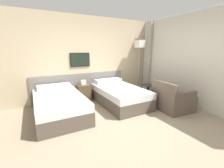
{
  "coord_description": "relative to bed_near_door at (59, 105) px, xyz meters",
  "views": [
    {
      "loc": [
        -1.78,
        -2.56,
        1.66
      ],
      "look_at": [
        0.22,
        1.16,
        0.67
      ],
      "focal_mm": 24.0,
      "sensor_mm": 36.0,
      "label": 1
    }
  ],
  "objects": [
    {
      "name": "ground_plane",
      "position": [
        1.26,
        -1.23,
        -0.27
      ],
      "size": [
        16.0,
        16.0,
        0.0
      ],
      "primitive_type": "plane",
      "color": "gray"
    },
    {
      "name": "wall_headboard",
      "position": [
        1.24,
        1.04,
        1.02
      ],
      "size": [
        10.0,
        0.1,
        2.7
      ],
      "color": "#C6B28E",
      "rests_on": "ground_plane"
    },
    {
      "name": "wall_window",
      "position": [
        3.55,
        -1.25,
        1.07
      ],
      "size": [
        0.21,
        4.74,
        2.7
      ],
      "color": "white",
      "rests_on": "ground_plane"
    },
    {
      "name": "bed_near_door",
      "position": [
        0.0,
        0.0,
        0.0
      ],
      "size": [
        1.14,
        1.97,
        0.65
      ],
      "color": "brown",
      "rests_on": "ground_plane"
    },
    {
      "name": "bed_near_window",
      "position": [
        1.77,
        0.0,
        0.0
      ],
      "size": [
        1.14,
        1.97,
        0.65
      ],
      "color": "brown",
      "rests_on": "ground_plane"
    },
    {
      "name": "nightstand",
      "position": [
        0.88,
        0.75,
        0.02
      ],
      "size": [
        0.4,
        0.36,
        0.69
      ],
      "color": "brown",
      "rests_on": "ground_plane"
    },
    {
      "name": "floor_lamp",
      "position": [
        2.99,
        0.61,
        1.44
      ],
      "size": [
        0.28,
        0.28,
        1.97
      ],
      "color": "#9E9993",
      "rests_on": "ground_plane"
    },
    {
      "name": "side_table",
      "position": [
        2.53,
        -0.44,
        0.13
      ],
      "size": [
        0.37,
        0.37,
        0.6
      ],
      "color": "black",
      "rests_on": "ground_plane"
    },
    {
      "name": "armchair",
      "position": [
        2.82,
        -1.11,
        -0.0
      ],
      "size": [
        0.91,
        0.96,
        0.82
      ],
      "rotation": [
        0.0,
        0.0,
        1.48
      ],
      "color": "brown",
      "rests_on": "ground_plane"
    }
  ]
}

